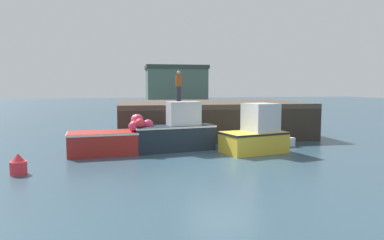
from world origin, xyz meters
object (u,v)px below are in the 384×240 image
at_px(fishing_boat_mid, 256,134).
at_px(mooring_buoy_foreground, 18,165).
at_px(rowboat, 277,142).
at_px(dockworker, 179,86).
at_px(fishing_boat_near_left, 103,142).
at_px(fishing_boat_near_right, 173,132).

xyz_separation_m(fishing_boat_mid, mooring_buoy_foreground, (-8.96, -2.26, -0.50)).
relative_size(rowboat, dockworker, 0.92).
xyz_separation_m(fishing_boat_mid, dockworker, (-2.46, 5.92, 2.05)).
relative_size(fishing_boat_near_left, rowboat, 1.80).
xyz_separation_m(fishing_boat_near_left, mooring_buoy_foreground, (-2.47, -3.11, -0.20)).
height_order(fishing_boat_mid, rowboat, fishing_boat_mid).
height_order(dockworker, mooring_buoy_foreground, dockworker).
relative_size(fishing_boat_near_right, dockworker, 2.15).
height_order(fishing_boat_near_left, rowboat, fishing_boat_near_left).
distance_m(fishing_boat_near_right, fishing_boat_mid, 3.61).
xyz_separation_m(fishing_boat_near_right, fishing_boat_mid, (3.44, -1.07, -0.04)).
distance_m(fishing_boat_near_right, mooring_buoy_foreground, 6.47).
bearing_deg(dockworker, fishing_boat_near_left, -128.43).
xyz_separation_m(fishing_boat_near_left, fishing_boat_mid, (6.48, -0.84, 0.30)).
xyz_separation_m(fishing_boat_near_left, fishing_boat_near_right, (3.04, 0.23, 0.34)).
distance_m(fishing_boat_mid, mooring_buoy_foreground, 9.25).
bearing_deg(fishing_boat_near_right, rowboat, 1.64).
distance_m(fishing_boat_near_right, rowboat, 5.04).
bearing_deg(rowboat, dockworker, 130.46).
relative_size(fishing_boat_near_left, fishing_boat_near_right, 0.77).
bearing_deg(mooring_buoy_foreground, dockworker, 51.55).
xyz_separation_m(rowboat, dockworker, (-4.01, 4.70, 2.65)).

